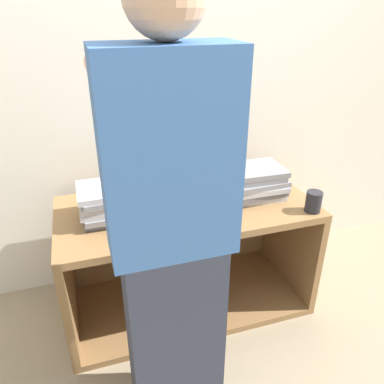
# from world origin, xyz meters

# --- Properties ---
(ground_plane) EXTENTS (12.00, 12.00, 0.00)m
(ground_plane) POSITION_xyz_m (0.00, 0.00, 0.00)
(ground_plane) COLOR gray
(wall_back) EXTENTS (8.00, 0.05, 2.40)m
(wall_back) POSITION_xyz_m (0.00, 0.71, 1.20)
(wall_back) COLOR silver
(wall_back) RESTS_ON ground_plane
(cart) EXTENTS (1.26, 0.60, 0.62)m
(cart) POSITION_xyz_m (0.00, 0.37, 0.31)
(cart) COLOR olive
(cart) RESTS_ON ground_plane
(laptop_open) EXTENTS (0.31, 0.31, 0.23)m
(laptop_open) POSITION_xyz_m (0.00, 0.35, 0.67)
(laptop_open) COLOR #B7B7BC
(laptop_open) RESTS_ON cart
(laptop_stack_left) EXTENTS (0.34, 0.24, 0.16)m
(laptop_stack_left) POSITION_xyz_m (-0.34, 0.30, 0.70)
(laptop_stack_left) COLOR slate
(laptop_stack_left) RESTS_ON cart
(laptop_stack_right) EXTENTS (0.33, 0.25, 0.16)m
(laptop_stack_right) POSITION_xyz_m (0.35, 0.30, 0.70)
(laptop_stack_right) COLOR #B7B7BC
(laptop_stack_right) RESTS_ON cart
(person) EXTENTS (0.40, 0.53, 1.64)m
(person) POSITION_xyz_m (-0.22, -0.25, 0.83)
(person) COLOR #2D3342
(person) RESTS_ON ground_plane
(mug) EXTENTS (0.08, 0.08, 0.10)m
(mug) POSITION_xyz_m (0.56, 0.07, 0.67)
(mug) COLOR #232328
(mug) RESTS_ON cart
(inventory_tag) EXTENTS (0.06, 0.02, 0.01)m
(inventory_tag) POSITION_xyz_m (-0.34, 0.24, 0.78)
(inventory_tag) COLOR red
(inventory_tag) RESTS_ON laptop_stack_left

